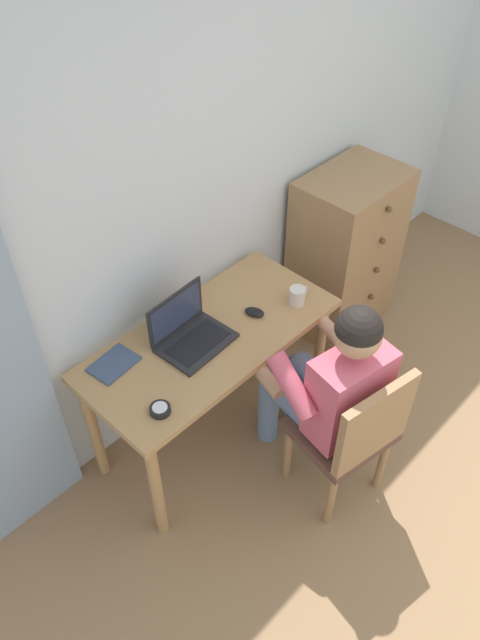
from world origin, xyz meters
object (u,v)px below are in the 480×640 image
object	(u,v)px
desk	(211,352)
dresser	(345,253)
chair	(352,432)
person_seated	(329,382)
computer_mouse	(254,312)
coffee_mug	(297,296)
desk_clock	(160,410)
laptop	(189,332)
notebook_pad	(114,364)

from	to	relation	value
desk	dresser	distance (m)	1.22
chair	person_seated	world-z (taller)	person_seated
chair	computer_mouse	distance (m)	0.73
desk	coffee_mug	size ratio (longest dim) A/B	10.65
desk	desk_clock	size ratio (longest dim) A/B	14.20
dresser	desk_clock	xyz separation A→B (m)	(-1.67, -0.26, 0.24)
person_seated	desk_clock	bearing A→B (deg)	151.22
dresser	laptop	size ratio (longest dim) A/B	2.97
chair	coffee_mug	world-z (taller)	chair
notebook_pad	desk_clock	bearing A→B (deg)	-101.13
dresser	computer_mouse	distance (m)	1.00
laptop	desk_clock	distance (m)	0.44
notebook_pad	coffee_mug	size ratio (longest dim) A/B	1.75
dresser	coffee_mug	xyz separation A→B (m)	(-0.75, -0.23, 0.27)
desk_clock	desk	bearing A→B (deg)	20.93
coffee_mug	notebook_pad	bearing A→B (deg)	160.04
laptop	computer_mouse	size ratio (longest dim) A/B	3.56
desk	laptop	size ratio (longest dim) A/B	3.60
desk	computer_mouse	size ratio (longest dim) A/B	12.78
dresser	person_seated	bearing A→B (deg)	-147.63
dresser	laptop	bearing A→B (deg)	-178.36
chair	notebook_pad	bearing A→B (deg)	124.47
chair	notebook_pad	xyz separation A→B (m)	(-0.62, 0.91, 0.26)
chair	computer_mouse	xyz separation A→B (m)	(0.06, 0.68, 0.27)
person_seated	desk_clock	distance (m)	0.78
chair	person_seated	size ratio (longest dim) A/B	0.73
desk	notebook_pad	world-z (taller)	notebook_pad
person_seated	coffee_mug	world-z (taller)	person_seated
dresser	coffee_mug	size ratio (longest dim) A/B	8.80
person_seated	coffee_mug	size ratio (longest dim) A/B	9.99
desk_clock	notebook_pad	xyz separation A→B (m)	(0.03, 0.35, -0.01)
desk	computer_mouse	bearing A→B (deg)	-11.28
laptop	desk	bearing A→B (deg)	-29.28
computer_mouse	desk_clock	bearing A→B (deg)	169.52
computer_mouse	coffee_mug	bearing A→B (deg)	-45.05
person_seated	desk_clock	xyz separation A→B (m)	(-0.68, 0.37, 0.09)
dresser	notebook_pad	distance (m)	1.67
chair	dresser	bearing A→B (deg)	38.38
computer_mouse	person_seated	bearing A→B (deg)	-114.37
computer_mouse	desk_clock	size ratio (longest dim) A/B	1.11
laptop	notebook_pad	world-z (taller)	laptop
dresser	chair	bearing A→B (deg)	-141.62
desk	computer_mouse	xyz separation A→B (m)	(0.25, -0.05, 0.13)
computer_mouse	coffee_mug	world-z (taller)	coffee_mug
desk	coffee_mug	bearing A→B (deg)	-17.57
chair	coffee_mug	bearing A→B (deg)	64.91
person_seated	laptop	distance (m)	0.68
desk	chair	world-z (taller)	chair
person_seated	computer_mouse	world-z (taller)	person_seated
desk	computer_mouse	world-z (taller)	computer_mouse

